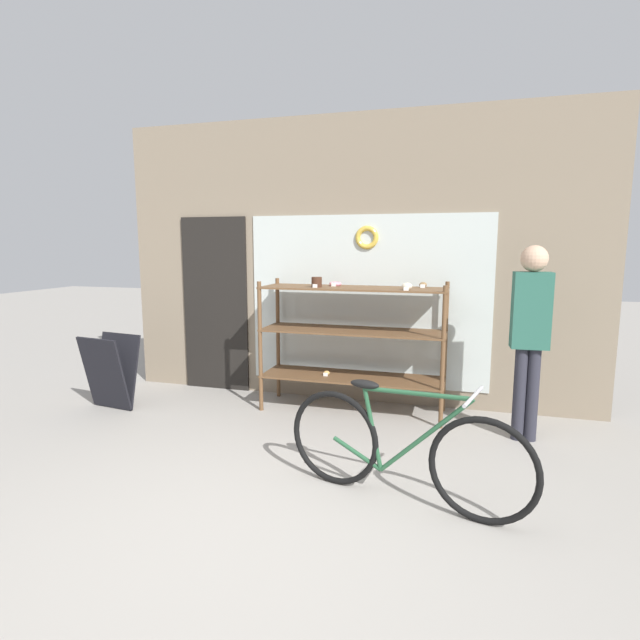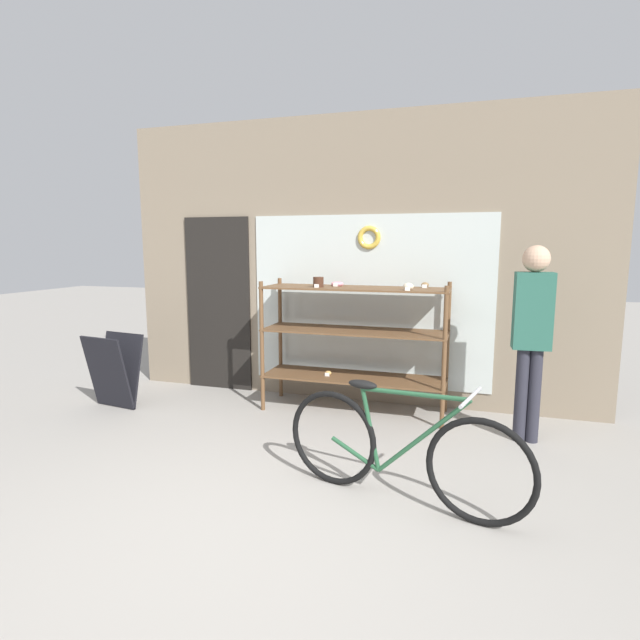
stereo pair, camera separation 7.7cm
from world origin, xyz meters
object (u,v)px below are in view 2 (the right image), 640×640
Objects in this scene: bicycle at (400,450)px; pedestrian at (532,327)px; sandwich_board at (114,371)px; display_case at (354,333)px.

bicycle is 0.99× the size of pedestrian.
bicycle reaches higher than sandwich_board.
sandwich_board is at bearing -165.62° from display_case.
bicycle is at bearing -67.23° from display_case.
bicycle is at bearing -126.58° from pedestrian.
pedestrian is (1.69, -0.35, 0.20)m from display_case.
display_case is 2.42× the size of sandwich_board.
display_case reaches higher than sandwich_board.
display_case is 1.09× the size of pedestrian.
display_case reaches higher than bicycle.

